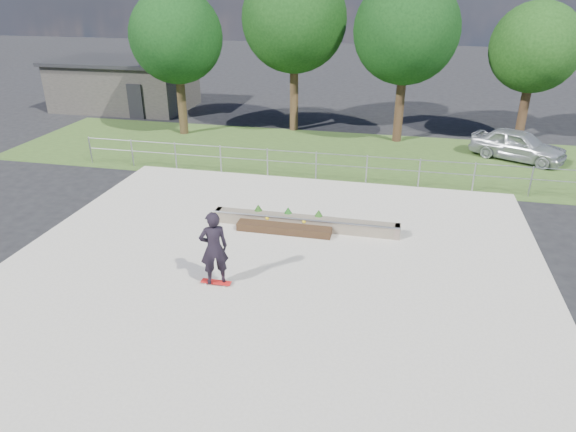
{
  "coord_description": "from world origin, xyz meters",
  "views": [
    {
      "loc": [
        3.15,
        -11.68,
        7.22
      ],
      "look_at": [
        0.2,
        1.5,
        1.1
      ],
      "focal_mm": 32.0,
      "sensor_mm": 36.0,
      "label": 1
    }
  ],
  "objects_px": {
    "skateboarder": "(214,248)",
    "parked_car": "(518,145)",
    "grind_ledge": "(305,223)",
    "planter_bed": "(287,222)"
  },
  "relations": [
    {
      "from": "grind_ledge",
      "to": "planter_bed",
      "type": "bearing_deg",
      "value": -178.79
    },
    {
      "from": "skateboarder",
      "to": "parked_car",
      "type": "relative_size",
      "value": 0.51
    },
    {
      "from": "skateboarder",
      "to": "grind_ledge",
      "type": "bearing_deg",
      "value": 66.92
    },
    {
      "from": "grind_ledge",
      "to": "parked_car",
      "type": "height_order",
      "value": "parked_car"
    },
    {
      "from": "planter_bed",
      "to": "parked_car",
      "type": "relative_size",
      "value": 0.74
    },
    {
      "from": "planter_bed",
      "to": "grind_ledge",
      "type": "bearing_deg",
      "value": 1.21
    },
    {
      "from": "grind_ledge",
      "to": "planter_bed",
      "type": "xyz_separation_m",
      "value": [
        -0.59,
        -0.01,
        -0.02
      ]
    },
    {
      "from": "skateboarder",
      "to": "parked_car",
      "type": "xyz_separation_m",
      "value": [
        9.52,
        13.03,
        -0.44
      ]
    },
    {
      "from": "planter_bed",
      "to": "skateboarder",
      "type": "relative_size",
      "value": 1.45
    },
    {
      "from": "grind_ledge",
      "to": "skateboarder",
      "type": "bearing_deg",
      "value": -113.08
    }
  ]
}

